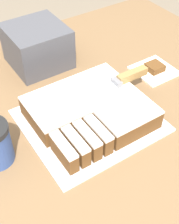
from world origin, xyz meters
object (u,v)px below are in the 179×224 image
Objects in this scene: cake_board at (90,120)px; cake at (90,110)px; brownie at (155,67)px; knife at (121,80)px; storage_box at (37,46)px.

cake_board is 0.03m from cake.
brownie is (0.29, 0.07, -0.02)m from cake.
knife is 1.59× the size of storage_box.
cake_board is at bearing -91.92° from storage_box.
knife is 0.31m from storage_box.
cake is at bearing 42.47° from cake_board.
storage_box is at bearing -69.30° from knife.
cake is 0.31m from storage_box.
brownie is 0.37m from storage_box.
brownie is at bearing -40.43° from storage_box.
cake reaches higher than cake_board.
storage_box is (0.01, 0.31, 0.03)m from cake.
storage_box is (-0.28, 0.24, 0.05)m from brownie.
knife is 0.19m from brownie.
brownie is (0.29, 0.07, 0.01)m from cake_board.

